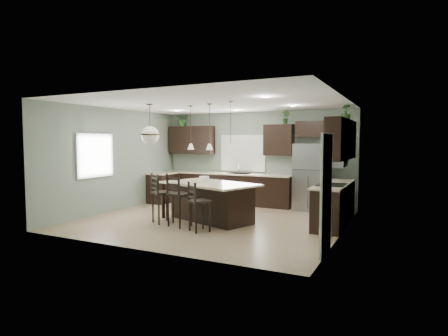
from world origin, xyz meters
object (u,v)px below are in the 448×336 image
Objects in this scene: kitchen_island at (210,202)px; plant_back_left at (183,119)px; refrigerator at (312,177)px; serving_dish at (204,179)px; bar_stool_center at (180,200)px; bar_stool_left at (163,198)px; bar_stool_right at (200,207)px.

kitchen_island is 4.21m from plant_back_left.
refrigerator reaches higher than kitchen_island.
bar_stool_center is (-0.14, -0.86, -0.40)m from serving_dish.
plant_back_left reaches higher than kitchen_island.
bar_stool_center is at bearing -99.51° from serving_dish.
serving_dish is (-2.03, -2.42, 0.07)m from refrigerator.
bar_stool_left reaches higher than kitchen_island.
bar_stool_left is 4.20m from plant_back_left.
plant_back_left is at bearing 177.69° from refrigerator.
bar_stool_right is at bearing -113.73° from refrigerator.
refrigerator is at bearing 73.09° from kitchen_island.
refrigerator is at bearing 49.93° from serving_dish.
bar_stool_left is at bearing -131.02° from refrigerator.
bar_stool_left is at bearing -133.98° from serving_dish.
kitchen_island is 9.57× the size of serving_dish.
kitchen_island is 2.16× the size of bar_stool_right.
bar_stool_right is (0.31, -1.01, 0.07)m from kitchen_island.
plant_back_left reaches higher than bar_stool_left.
refrigerator is at bearing 100.06° from bar_stool_right.
plant_back_left is at bearing 130.96° from serving_dish.
kitchen_island is 4.79× the size of plant_back_left.
bar_stool_center is 4.53m from plant_back_left.
bar_stool_center reaches higher than bar_stool_left.
bar_stool_center is (-2.18, -3.28, -0.33)m from refrigerator.
bar_stool_left is at bearing -64.96° from plant_back_left.
serving_dish is at bearing 76.87° from bar_stool_left.
refrigerator is 4.62m from plant_back_left.
plant_back_left reaches higher than bar_stool_right.
refrigerator is at bearing 79.84° from bar_stool_left.
serving_dish is 0.21× the size of bar_stool_left.
bar_stool_right is at bearing 14.28° from bar_stool_left.
serving_dish is 0.50× the size of plant_back_left.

